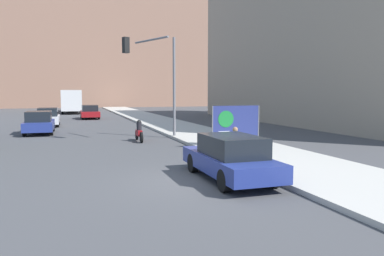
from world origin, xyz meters
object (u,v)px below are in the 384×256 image
city_bus_on_road (71,100)px  car_on_road_midblock (48,117)px  car_on_road_distant (90,112)px  traffic_light_pole (157,68)px  protest_banner (236,124)px  car_on_road_nearest (39,123)px  parked_car_curbside (230,157)px  jogger_on_sidewalk (218,127)px  seated_protester (235,141)px  motorcycle_on_road (139,132)px

city_bus_on_road → car_on_road_midblock: bearing=-95.1°
car_on_road_distant → city_bus_on_road: (-1.77, 13.89, 1.06)m
traffic_light_pole → car_on_road_midblock: size_ratio=1.33×
traffic_light_pole → car_on_road_midblock: bearing=119.6°
protest_banner → car_on_road_midblock: size_ratio=0.58×
traffic_light_pole → car_on_road_nearest: bearing=141.0°
parked_car_curbside → city_bus_on_road: size_ratio=0.38×
jogger_on_sidewalk → traffic_light_pole: 5.57m
seated_protester → protest_banner: 3.22m
motorcycle_on_road → traffic_light_pole: bearing=22.0°
motorcycle_on_road → city_bus_on_road: bearing=95.7°
car_on_road_nearest → parked_car_curbside: bearing=-67.6°
protest_banner → car_on_road_nearest: (-9.67, 9.99, -0.43)m
seated_protester → car_on_road_midblock: size_ratio=0.27×
city_bus_on_road → motorcycle_on_road: (3.39, -34.00, -1.26)m
traffic_light_pole → motorcycle_on_road: traffic_light_pole is taller
seated_protester → jogger_on_sidewalk: bearing=68.5°
seated_protester → motorcycle_on_road: 7.42m
traffic_light_pole → city_bus_on_road: (-4.57, 33.52, -2.33)m
jogger_on_sidewalk → city_bus_on_road: city_bus_on_road is taller
protest_banner → parked_car_curbside: bearing=-116.1°
seated_protester → parked_car_curbside: (-1.67, -3.25, -0.07)m
parked_car_curbside → motorcycle_on_road: parked_car_curbside is taller
parked_car_curbside → car_on_road_midblock: car_on_road_midblock is taller
car_on_road_distant → car_on_road_nearest: bearing=-105.8°
traffic_light_pole → parked_car_curbside: bearing=-90.7°
jogger_on_sidewalk → parked_car_curbside: jogger_on_sidewalk is taller
seated_protester → city_bus_on_road: 41.37m
parked_car_curbside → car_on_road_nearest: bearing=112.4°
parked_car_curbside → car_on_road_distant: 30.38m
parked_car_curbside → jogger_on_sidewalk: bearing=71.1°
car_on_road_midblock → protest_banner: bearing=-59.5°
car_on_road_distant → parked_car_curbside: bearing=-85.0°
parked_car_curbside → seated_protester: bearing=62.7°
city_bus_on_road → car_on_road_distant: bearing=-82.7°
traffic_light_pole → parked_car_curbside: traffic_light_pole is taller
car_on_road_nearest → motorcycle_on_road: size_ratio=2.09×
car_on_road_midblock → parked_car_curbside: bearing=-73.9°
car_on_road_nearest → motorcycle_on_road: 8.20m
protest_banner → car_on_road_nearest: bearing=134.1°
car_on_road_nearest → car_on_road_distant: car_on_road_nearest is taller
traffic_light_pole → car_on_road_midblock: traffic_light_pole is taller
seated_protester → car_on_road_nearest: bearing=111.0°
car_on_road_nearest → city_bus_on_road: 28.13m
jogger_on_sidewalk → parked_car_curbside: size_ratio=0.38×
protest_banner → car_on_road_distant: (-5.68, 24.12, -0.45)m
parked_car_curbside → car_on_road_distant: (-2.66, 30.26, 0.02)m
car_on_road_nearest → city_bus_on_road: size_ratio=0.36×
protest_banner → motorcycle_on_road: 5.74m
protest_banner → car_on_road_nearest: 13.90m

